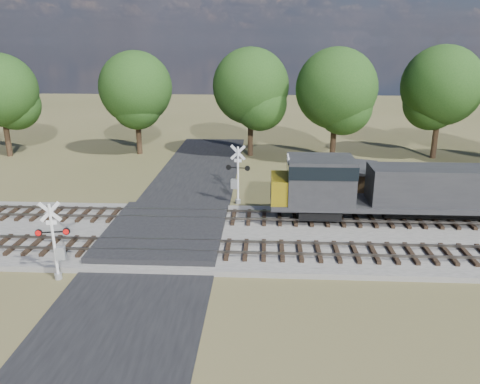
{
  "coord_description": "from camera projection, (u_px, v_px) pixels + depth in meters",
  "views": [
    {
      "loc": [
        5.92,
        -25.58,
        11.37
      ],
      "look_at": [
        4.47,
        2.0,
        2.44
      ],
      "focal_mm": 35.0,
      "sensor_mm": 36.0,
      "label": 1
    }
  ],
  "objects": [
    {
      "name": "track_near",
      "position": [
        212.0,
        248.0,
        25.92
      ],
      "size": [
        140.0,
        2.6,
        0.33
      ],
      "color": "black",
      "rests_on": "ballast_bed"
    },
    {
      "name": "road",
      "position": [
        164.0,
        239.0,
        28.09
      ],
      "size": [
        7.0,
        60.0,
        0.08
      ],
      "primitive_type": "cube",
      "color": "black",
      "rests_on": "ground"
    },
    {
      "name": "ground",
      "position": [
        164.0,
        240.0,
        28.1
      ],
      "size": [
        160.0,
        160.0,
        0.0
      ],
      "primitive_type": "plane",
      "color": "#4E4E2A",
      "rests_on": "ground"
    },
    {
      "name": "treeline",
      "position": [
        283.0,
        90.0,
        44.96
      ],
      "size": [
        82.11,
        11.84,
        11.34
      ],
      "color": "black",
      "rests_on": "ground"
    },
    {
      "name": "crossing_panel",
      "position": [
        166.0,
        232.0,
        28.48
      ],
      "size": [
        7.0,
        9.0,
        0.62
      ],
      "primitive_type": "cube",
      "color": "#262628",
      "rests_on": "ground"
    },
    {
      "name": "equipment_shed",
      "position": [
        343.0,
        183.0,
        34.43
      ],
      "size": [
        5.34,
        5.34,
        2.83
      ],
      "rotation": [
        0.0,
        0.0,
        -0.35
      ],
      "color": "#49311F",
      "rests_on": "ground"
    },
    {
      "name": "ballast_bed",
      "position": [
        331.0,
        237.0,
        28.03
      ],
      "size": [
        140.0,
        10.0,
        0.3
      ],
      "primitive_type": "cube",
      "color": "gray",
      "rests_on": "ground"
    },
    {
      "name": "track_far",
      "position": [
        220.0,
        216.0,
        30.67
      ],
      "size": [
        140.0,
        2.6,
        0.33
      ],
      "color": "black",
      "rests_on": "ballast_bed"
    },
    {
      "name": "crossing_signal_near",
      "position": [
        56.0,
        248.0,
        22.95
      ],
      "size": [
        1.64,
        0.43,
        4.11
      ],
      "rotation": [
        0.0,
        0.0,
        0.18
      ],
      "color": "silver",
      "rests_on": "ground"
    },
    {
      "name": "crossing_signal_far",
      "position": [
        237.0,
        180.0,
        33.81
      ],
      "size": [
        1.76,
        0.44,
        4.39
      ],
      "rotation": [
        0.0,
        0.0,
        2.98
      ],
      "color": "silver",
      "rests_on": "ground"
    }
  ]
}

